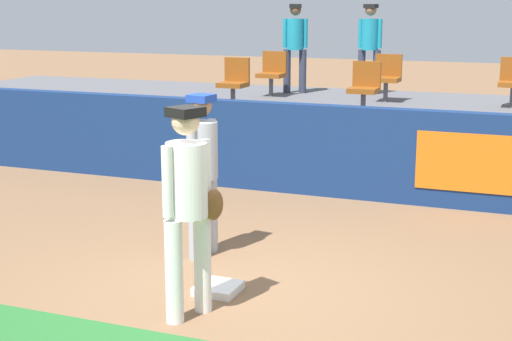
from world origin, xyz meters
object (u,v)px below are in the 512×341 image
seat_back_center (387,75)px  spectator_hooded (295,42)px  player_runner_visitor (202,164)px  seat_front_left (234,80)px  player_fielder_home (188,198)px  first_base (218,288)px  seat_back_left (272,71)px  spectator_capped (370,42)px  seat_front_center (365,85)px

seat_back_center → spectator_hooded: size_ratio=0.49×
player_runner_visitor → seat_front_left: (-1.54, 4.51, 0.42)m
player_fielder_home → player_runner_visitor: (-0.60, 1.55, -0.05)m
spectator_hooded → player_fielder_home: bearing=85.6°
spectator_hooded → first_base: bearing=86.5°
seat_back_center → seat_front_left: same height
seat_front_left → spectator_hooded: (0.26, 2.42, 0.52)m
player_fielder_home → first_base: bearing=-158.3°
seat_back_center → seat_front_left: (-2.21, -1.80, -0.00)m
seat_back_left → spectator_capped: 2.01m
seat_front_left → player_fielder_home: bearing=-70.5°
spectator_hooded → seat_back_center: bearing=145.4°
spectator_hooded → spectator_capped: size_ratio=1.00×
seat_front_center → player_fielder_home: bearing=-90.9°
player_fielder_home → spectator_capped: bearing=-155.1°
seat_back_center → first_base: bearing=-90.5°
seat_back_left → spectator_hooded: (0.24, 0.62, 0.52)m
seat_front_left → spectator_capped: size_ratio=0.49×
seat_front_center → seat_back_left: bearing=140.9°
player_runner_visitor → spectator_hooded: size_ratio=1.04×
player_runner_visitor → seat_back_left: size_ratio=2.13×
first_base → seat_back_center: size_ratio=0.48×
player_fielder_home → seat_front_left: 6.44m
seat_front_center → seat_back_center: (-0.02, 1.80, 0.00)m
player_fielder_home → seat_back_center: 7.87m
seat_front_left → spectator_hooded: bearing=83.9°
player_fielder_home → seat_front_center: size_ratio=2.24×
player_fielder_home → player_runner_visitor: 1.66m
seat_back_left → seat_front_center: size_ratio=1.00×
player_runner_visitor → seat_back_left: bearing=-159.1°
seat_back_left → seat_front_center: 2.86m
first_base → seat_back_left: (-2.12, 7.26, 1.42)m
seat_front_left → spectator_hooded: size_ratio=0.49×
first_base → spectator_capped: (-0.52, 8.34, 1.94)m
player_runner_visitor → seat_back_left: seat_back_left is taller
seat_front_left → spectator_capped: 3.35m
first_base → seat_front_left: bearing=111.4°
seat_front_center → spectator_capped: 3.00m
seat_front_center → seat_front_left: same height
first_base → player_fielder_home: player_fielder_home is taller
seat_back_left → spectator_hooded: spectator_hooded is taller
player_runner_visitor → seat_front_left: bearing=-153.8°
player_fielder_home → seat_front_left: size_ratio=2.24×
seat_front_center → spectator_hooded: spectator_hooded is taller
spectator_hooded → player_runner_visitor: bearing=83.5°
first_base → seat_back_left: bearing=106.3°
first_base → player_fielder_home: bearing=-89.9°
first_base → seat_back_center: seat_back_center is taller
seat_front_center → seat_front_left: size_ratio=1.00×
player_runner_visitor → seat_front_center: (0.69, 4.51, 0.42)m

